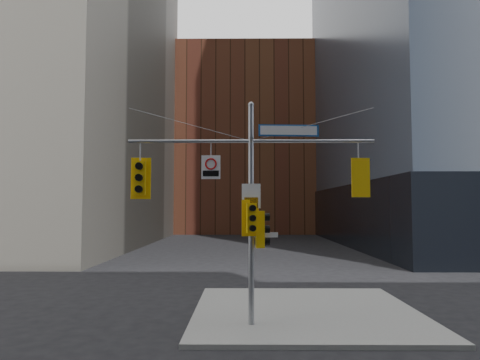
{
  "coord_description": "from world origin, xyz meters",
  "views": [
    {
      "loc": [
        -0.26,
        -11.79,
        3.86
      ],
      "look_at": [
        -0.36,
        2.0,
        4.73
      ],
      "focal_mm": 32.0,
      "sensor_mm": 36.0,
      "label": 1
    }
  ],
  "objects_px": {
    "signal_assembly": "(251,190)",
    "traffic_light_pole_side": "(261,229)",
    "traffic_light_east_arm": "(359,178)",
    "traffic_light_pole_front": "(251,218)",
    "regulatory_sign_arm": "(211,166)",
    "traffic_light_west_arm": "(140,178)",
    "street_sign_blade": "(289,130)"
  },
  "relations": [
    {
      "from": "signal_assembly",
      "to": "traffic_light_pole_side",
      "type": "distance_m",
      "value": 1.31
    },
    {
      "from": "traffic_light_east_arm",
      "to": "traffic_light_pole_front",
      "type": "distance_m",
      "value": 3.72
    },
    {
      "from": "signal_assembly",
      "to": "traffic_light_east_arm",
      "type": "distance_m",
      "value": 3.5
    },
    {
      "from": "traffic_light_east_arm",
      "to": "street_sign_blade",
      "type": "height_order",
      "value": "street_sign_blade"
    },
    {
      "from": "traffic_light_pole_side",
      "to": "street_sign_blade",
      "type": "height_order",
      "value": "street_sign_blade"
    },
    {
      "from": "traffic_light_east_arm",
      "to": "traffic_light_west_arm",
      "type": "bearing_deg",
      "value": -4.52
    },
    {
      "from": "signal_assembly",
      "to": "traffic_light_east_arm",
      "type": "bearing_deg",
      "value": 0.02
    },
    {
      "from": "traffic_light_west_arm",
      "to": "traffic_light_east_arm",
      "type": "distance_m",
      "value": 7.09
    },
    {
      "from": "traffic_light_pole_side",
      "to": "regulatory_sign_arm",
      "type": "xyz_separation_m",
      "value": [
        -1.63,
        -0.03,
        2.03
      ]
    },
    {
      "from": "signal_assembly",
      "to": "traffic_light_pole_side",
      "type": "bearing_deg",
      "value": 1.98
    },
    {
      "from": "traffic_light_east_arm",
      "to": "traffic_light_pole_side",
      "type": "distance_m",
      "value": 3.56
    },
    {
      "from": "traffic_light_east_arm",
      "to": "street_sign_blade",
      "type": "xyz_separation_m",
      "value": [
        -2.25,
        0.0,
        1.55
      ]
    },
    {
      "from": "traffic_light_west_arm",
      "to": "traffic_light_east_arm",
      "type": "height_order",
      "value": "traffic_light_west_arm"
    },
    {
      "from": "signal_assembly",
      "to": "regulatory_sign_arm",
      "type": "relative_size",
      "value": 10.35
    },
    {
      "from": "traffic_light_pole_front",
      "to": "regulatory_sign_arm",
      "type": "xyz_separation_m",
      "value": [
        -1.3,
        0.25,
        1.66
      ]
    },
    {
      "from": "traffic_light_east_arm",
      "to": "regulatory_sign_arm",
      "type": "xyz_separation_m",
      "value": [
        -4.79,
        -0.02,
        0.37
      ]
    },
    {
      "from": "traffic_light_east_arm",
      "to": "traffic_light_pole_front",
      "type": "xyz_separation_m",
      "value": [
        -3.48,
        -0.27,
        -1.29
      ]
    },
    {
      "from": "traffic_light_pole_side",
      "to": "street_sign_blade",
      "type": "bearing_deg",
      "value": -95.51
    },
    {
      "from": "traffic_light_pole_side",
      "to": "traffic_light_west_arm",
      "type": "bearing_deg",
      "value": 84.96
    },
    {
      "from": "traffic_light_west_arm",
      "to": "traffic_light_east_arm",
      "type": "xyz_separation_m",
      "value": [
        7.09,
        -0.01,
        -0.0
      ]
    },
    {
      "from": "signal_assembly",
      "to": "street_sign_blade",
      "type": "distance_m",
      "value": 2.29
    },
    {
      "from": "traffic_light_pole_front",
      "to": "regulatory_sign_arm",
      "type": "height_order",
      "value": "regulatory_sign_arm"
    },
    {
      "from": "traffic_light_east_arm",
      "to": "traffic_light_pole_side",
      "type": "height_order",
      "value": "traffic_light_east_arm"
    },
    {
      "from": "regulatory_sign_arm",
      "to": "street_sign_blade",
      "type": "bearing_deg",
      "value": 1.9
    },
    {
      "from": "traffic_light_west_arm",
      "to": "regulatory_sign_arm",
      "type": "height_order",
      "value": "regulatory_sign_arm"
    },
    {
      "from": "traffic_light_pole_side",
      "to": "street_sign_blade",
      "type": "distance_m",
      "value": 3.32
    },
    {
      "from": "traffic_light_west_arm",
      "to": "street_sign_blade",
      "type": "height_order",
      "value": "street_sign_blade"
    },
    {
      "from": "traffic_light_east_arm",
      "to": "regulatory_sign_arm",
      "type": "distance_m",
      "value": 4.8
    },
    {
      "from": "regulatory_sign_arm",
      "to": "traffic_light_east_arm",
      "type": "bearing_deg",
      "value": 1.61
    },
    {
      "from": "signal_assembly",
      "to": "traffic_light_pole_side",
      "type": "height_order",
      "value": "signal_assembly"
    },
    {
      "from": "traffic_light_pole_side",
      "to": "regulatory_sign_arm",
      "type": "bearing_deg",
      "value": 86.1
    },
    {
      "from": "traffic_light_east_arm",
      "to": "regulatory_sign_arm",
      "type": "height_order",
      "value": "regulatory_sign_arm"
    }
  ]
}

